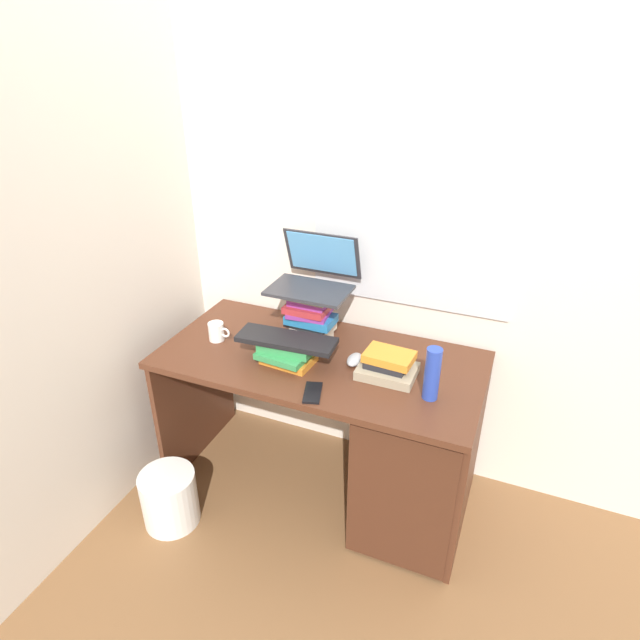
{
  "coord_description": "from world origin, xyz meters",
  "views": [
    {
      "loc": [
        0.76,
        -1.84,
        1.98
      ],
      "look_at": [
        -0.0,
        0.01,
        0.92
      ],
      "focal_mm": 30.22,
      "sensor_mm": 36.0,
      "label": 1
    }
  ],
  "objects_px": {
    "book_stack_keyboard_riser": "(287,352)",
    "cell_phone": "(313,393)",
    "keyboard": "(286,340)",
    "mug": "(217,332)",
    "desk": "(393,442)",
    "book_stack_tall": "(310,316)",
    "water_bottle": "(432,374)",
    "laptop": "(315,275)",
    "computer_mouse": "(354,360)",
    "book_stack_side": "(388,365)",
    "wastebasket": "(170,498)"
  },
  "relations": [
    {
      "from": "mug",
      "to": "wastebasket",
      "type": "height_order",
      "value": "mug"
    },
    {
      "from": "book_stack_side",
      "to": "wastebasket",
      "type": "xyz_separation_m",
      "value": [
        -0.85,
        -0.45,
        -0.65
      ]
    },
    {
      "from": "keyboard",
      "to": "computer_mouse",
      "type": "distance_m",
      "value": 0.3
    },
    {
      "from": "mug",
      "to": "keyboard",
      "type": "bearing_deg",
      "value": -6.92
    },
    {
      "from": "keyboard",
      "to": "cell_phone",
      "type": "bearing_deg",
      "value": -45.57
    },
    {
      "from": "computer_mouse",
      "to": "book_stack_keyboard_riser",
      "type": "bearing_deg",
      "value": -159.57
    },
    {
      "from": "book_stack_keyboard_riser",
      "to": "cell_phone",
      "type": "relative_size",
      "value": 1.75
    },
    {
      "from": "laptop",
      "to": "cell_phone",
      "type": "relative_size",
      "value": 2.6
    },
    {
      "from": "book_stack_keyboard_riser",
      "to": "cell_phone",
      "type": "distance_m",
      "value": 0.26
    },
    {
      "from": "computer_mouse",
      "to": "wastebasket",
      "type": "distance_m",
      "value": 1.05
    },
    {
      "from": "wastebasket",
      "to": "desk",
      "type": "bearing_deg",
      "value": 26.14
    },
    {
      "from": "cell_phone",
      "to": "mug",
      "type": "bearing_deg",
      "value": 142.39
    },
    {
      "from": "book_stack_tall",
      "to": "keyboard",
      "type": "height_order",
      "value": "book_stack_tall"
    },
    {
      "from": "keyboard",
      "to": "cell_phone",
      "type": "distance_m",
      "value": 0.28
    },
    {
      "from": "book_stack_side",
      "to": "wastebasket",
      "type": "bearing_deg",
      "value": -152.13
    },
    {
      "from": "desk",
      "to": "book_stack_tall",
      "type": "distance_m",
      "value": 0.66
    },
    {
      "from": "keyboard",
      "to": "mug",
      "type": "relative_size",
      "value": 3.95
    },
    {
      "from": "book_stack_side",
      "to": "mug",
      "type": "bearing_deg",
      "value": -178.3
    },
    {
      "from": "book_stack_tall",
      "to": "cell_phone",
      "type": "height_order",
      "value": "book_stack_tall"
    },
    {
      "from": "keyboard",
      "to": "wastebasket",
      "type": "distance_m",
      "value": 0.92
    },
    {
      "from": "computer_mouse",
      "to": "water_bottle",
      "type": "xyz_separation_m",
      "value": [
        0.35,
        -0.12,
        0.09
      ]
    },
    {
      "from": "laptop",
      "to": "water_bottle",
      "type": "height_order",
      "value": "laptop"
    },
    {
      "from": "laptop",
      "to": "desk",
      "type": "bearing_deg",
      "value": -24.98
    },
    {
      "from": "laptop",
      "to": "cell_phone",
      "type": "height_order",
      "value": "laptop"
    },
    {
      "from": "computer_mouse",
      "to": "cell_phone",
      "type": "xyz_separation_m",
      "value": [
        -0.08,
        -0.27,
        -0.01
      ]
    },
    {
      "from": "desk",
      "to": "keyboard",
      "type": "bearing_deg",
      "value": -172.72
    },
    {
      "from": "keyboard",
      "to": "water_bottle",
      "type": "xyz_separation_m",
      "value": [
        0.62,
        -0.02,
        -0.0
      ]
    },
    {
      "from": "laptop",
      "to": "computer_mouse",
      "type": "height_order",
      "value": "laptop"
    },
    {
      "from": "laptop",
      "to": "water_bottle",
      "type": "bearing_deg",
      "value": -25.99
    },
    {
      "from": "keyboard",
      "to": "cell_phone",
      "type": "height_order",
      "value": "keyboard"
    },
    {
      "from": "desk",
      "to": "wastebasket",
      "type": "distance_m",
      "value": 1.03
    },
    {
      "from": "desk",
      "to": "book_stack_keyboard_riser",
      "type": "relative_size",
      "value": 5.88
    },
    {
      "from": "mug",
      "to": "book_stack_tall",
      "type": "bearing_deg",
      "value": 22.8
    },
    {
      "from": "computer_mouse",
      "to": "laptop",
      "type": "bearing_deg",
      "value": 145.65
    },
    {
      "from": "laptop",
      "to": "water_bottle",
      "type": "relative_size",
      "value": 1.63
    },
    {
      "from": "desk",
      "to": "computer_mouse",
      "type": "relative_size",
      "value": 13.45
    },
    {
      "from": "keyboard",
      "to": "water_bottle",
      "type": "height_order",
      "value": "water_bottle"
    },
    {
      "from": "cell_phone",
      "to": "computer_mouse",
      "type": "bearing_deg",
      "value": 57.47
    },
    {
      "from": "book_stack_keyboard_riser",
      "to": "water_bottle",
      "type": "height_order",
      "value": "water_bottle"
    },
    {
      "from": "desk",
      "to": "book_stack_keyboard_riser",
      "type": "height_order",
      "value": "book_stack_keyboard_riser"
    },
    {
      "from": "keyboard",
      "to": "mug",
      "type": "xyz_separation_m",
      "value": [
        -0.38,
        0.05,
        -0.07
      ]
    },
    {
      "from": "water_bottle",
      "to": "wastebasket",
      "type": "distance_m",
      "value": 1.32
    },
    {
      "from": "water_bottle",
      "to": "laptop",
      "type": "bearing_deg",
      "value": 154.01
    },
    {
      "from": "book_stack_tall",
      "to": "book_stack_side",
      "type": "height_order",
      "value": "book_stack_tall"
    },
    {
      "from": "mug",
      "to": "water_bottle",
      "type": "relative_size",
      "value": 0.49
    },
    {
      "from": "book_stack_side",
      "to": "keyboard",
      "type": "height_order",
      "value": "keyboard"
    },
    {
      "from": "mug",
      "to": "water_bottle",
      "type": "xyz_separation_m",
      "value": [
        1.0,
        -0.07,
        0.07
      ]
    },
    {
      "from": "desk",
      "to": "book_stack_keyboard_riser",
      "type": "distance_m",
      "value": 0.61
    },
    {
      "from": "book_stack_keyboard_riser",
      "to": "water_bottle",
      "type": "bearing_deg",
      "value": -1.78
    },
    {
      "from": "keyboard",
      "to": "desk",
      "type": "bearing_deg",
      "value": 3.47
    }
  ]
}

